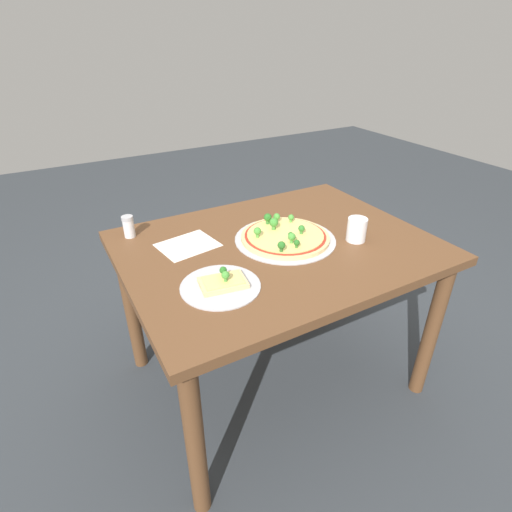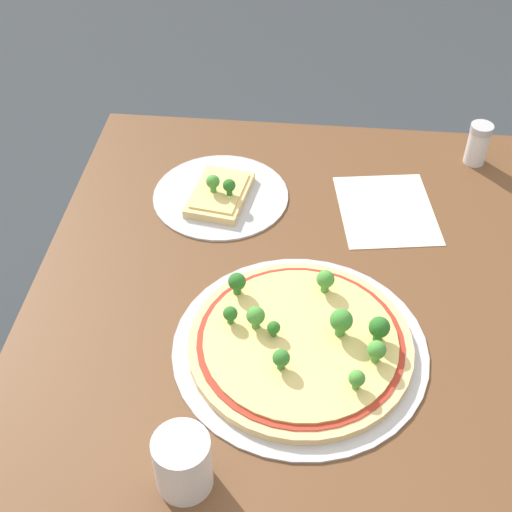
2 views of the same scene
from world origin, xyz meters
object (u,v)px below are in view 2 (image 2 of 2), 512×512
Objects in this scene: drinking_cup at (183,463)px; condiment_shaker at (478,144)px; pizza_tray_slice at (220,194)px; pizza_tray_whole at (301,343)px; dining_table at (291,362)px.

condiment_shaker is (-0.76, 0.46, -0.00)m from drinking_cup.
pizza_tray_slice is 0.59m from drinking_cup.
drinking_cup is 0.89m from condiment_shaker.
pizza_tray_slice is at bearing -71.17° from condiment_shaker.
drinking_cup is at bearing -30.33° from pizza_tray_whole.
pizza_tray_whole is 1.52× the size of pizza_tray_slice.
dining_table is at bearing -160.68° from pizza_tray_whole.
condiment_shaker reaches higher than dining_table.
dining_table is 0.60m from condiment_shaker.
pizza_tray_slice is at bearing -153.66° from pizza_tray_whole.
pizza_tray_whole is 4.52× the size of condiment_shaker.
pizza_tray_whole is (0.04, 0.01, 0.10)m from dining_table.
drinking_cup is at bearing -31.32° from condiment_shaker.
pizza_tray_slice is at bearing -152.78° from dining_table.
pizza_tray_whole is 0.39m from pizza_tray_slice.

